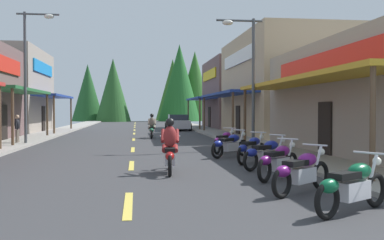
{
  "coord_description": "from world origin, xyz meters",
  "views": [
    {
      "loc": [
        0.15,
        -1.19,
        1.79
      ],
      "look_at": [
        2.95,
        20.65,
        1.29
      ],
      "focal_mm": 40.95,
      "sensor_mm": 36.0,
      "label": 1
    }
  ],
  "objects_px": {
    "motorcycle_parked_right_1": "(301,171)",
    "rider_cruising_trailing": "(152,128)",
    "parked_car_curbside": "(178,123)",
    "motorcycle_parked_right_5": "(230,144)",
    "motorcycle_parked_right_6": "(224,141)",
    "rider_cruising_lead": "(170,150)",
    "motorcycle_parked_right_3": "(266,153)",
    "motorcycle_parked_right_2": "(278,160)",
    "streetlamp_left": "(31,60)",
    "pedestrian_by_shop": "(17,128)",
    "streetlamp_right": "(246,64)",
    "motorcycle_parked_right_4": "(252,149)",
    "motorcycle_parked_right_0": "(352,185)"
  },
  "relations": [
    {
      "from": "motorcycle_parked_right_3",
      "to": "motorcycle_parked_right_6",
      "type": "xyz_separation_m",
      "value": [
        -0.24,
        5.16,
        0.0
      ]
    },
    {
      "from": "motorcycle_parked_right_2",
      "to": "rider_cruising_trailing",
      "type": "height_order",
      "value": "rider_cruising_trailing"
    },
    {
      "from": "motorcycle_parked_right_5",
      "to": "rider_cruising_lead",
      "type": "height_order",
      "value": "rider_cruising_lead"
    },
    {
      "from": "motorcycle_parked_right_2",
      "to": "streetlamp_left",
      "type": "bearing_deg",
      "value": 82.2
    },
    {
      "from": "streetlamp_right",
      "to": "motorcycle_parked_right_4",
      "type": "bearing_deg",
      "value": -102.22
    },
    {
      "from": "motorcycle_parked_right_2",
      "to": "motorcycle_parked_right_5",
      "type": "height_order",
      "value": "same"
    },
    {
      "from": "parked_car_curbside",
      "to": "motorcycle_parked_right_5",
      "type": "bearing_deg",
      "value": 179.55
    },
    {
      "from": "rider_cruising_lead",
      "to": "motorcycle_parked_right_3",
      "type": "bearing_deg",
      "value": -77.48
    },
    {
      "from": "motorcycle_parked_right_6",
      "to": "parked_car_curbside",
      "type": "height_order",
      "value": "parked_car_curbside"
    },
    {
      "from": "motorcycle_parked_right_0",
      "to": "rider_cruising_lead",
      "type": "relative_size",
      "value": 0.88
    },
    {
      "from": "motorcycle_parked_right_5",
      "to": "rider_cruising_lead",
      "type": "relative_size",
      "value": 0.82
    },
    {
      "from": "motorcycle_parked_right_1",
      "to": "rider_cruising_trailing",
      "type": "distance_m",
      "value": 19.16
    },
    {
      "from": "streetlamp_right",
      "to": "motorcycle_parked_right_4",
      "type": "xyz_separation_m",
      "value": [
        -1.06,
        -4.89,
        -3.39
      ]
    },
    {
      "from": "motorcycle_parked_right_3",
      "to": "motorcycle_parked_right_6",
      "type": "relative_size",
      "value": 1.02
    },
    {
      "from": "motorcycle_parked_right_2",
      "to": "motorcycle_parked_right_3",
      "type": "xyz_separation_m",
      "value": [
        0.26,
        1.89,
        0.0
      ]
    },
    {
      "from": "motorcycle_parked_right_0",
      "to": "rider_cruising_trailing",
      "type": "bearing_deg",
      "value": 66.58
    },
    {
      "from": "streetlamp_right",
      "to": "parked_car_curbside",
      "type": "xyz_separation_m",
      "value": [
        -1.27,
        19.25,
        -3.19
      ]
    },
    {
      "from": "streetlamp_left",
      "to": "motorcycle_parked_right_5",
      "type": "height_order",
      "value": "streetlamp_left"
    },
    {
      "from": "rider_cruising_lead",
      "to": "rider_cruising_trailing",
      "type": "xyz_separation_m",
      "value": [
        0.04,
        15.54,
        0.0
      ]
    },
    {
      "from": "motorcycle_parked_right_5",
      "to": "motorcycle_parked_right_4",
      "type": "bearing_deg",
      "value": -116.88
    },
    {
      "from": "streetlamp_left",
      "to": "rider_cruising_trailing",
      "type": "xyz_separation_m",
      "value": [
        6.27,
        4.86,
        -3.69
      ]
    },
    {
      "from": "motorcycle_parked_right_3",
      "to": "motorcycle_parked_right_5",
      "type": "bearing_deg",
      "value": 61.9
    },
    {
      "from": "motorcycle_parked_right_6",
      "to": "streetlamp_left",
      "type": "bearing_deg",
      "value": 96.08
    },
    {
      "from": "rider_cruising_trailing",
      "to": "pedestrian_by_shop",
      "type": "relative_size",
      "value": 1.38
    },
    {
      "from": "motorcycle_parked_right_0",
      "to": "motorcycle_parked_right_2",
      "type": "height_order",
      "value": "same"
    },
    {
      "from": "motorcycle_parked_right_1",
      "to": "parked_car_curbside",
      "type": "relative_size",
      "value": 0.41
    },
    {
      "from": "motorcycle_parked_right_6",
      "to": "rider_cruising_lead",
      "type": "height_order",
      "value": "rider_cruising_lead"
    },
    {
      "from": "rider_cruising_trailing",
      "to": "parked_car_curbside",
      "type": "bearing_deg",
      "value": -10.01
    },
    {
      "from": "motorcycle_parked_right_3",
      "to": "motorcycle_parked_right_4",
      "type": "distance_m",
      "value": 1.6
    },
    {
      "from": "motorcycle_parked_right_1",
      "to": "motorcycle_parked_right_0",
      "type": "bearing_deg",
      "value": -119.59
    },
    {
      "from": "motorcycle_parked_right_0",
      "to": "rider_cruising_trailing",
      "type": "distance_m",
      "value": 20.97
    },
    {
      "from": "streetlamp_left",
      "to": "rider_cruising_trailing",
      "type": "bearing_deg",
      "value": 37.81
    },
    {
      "from": "motorcycle_parked_right_1",
      "to": "motorcycle_parked_right_3",
      "type": "xyz_separation_m",
      "value": [
        0.4,
        3.86,
        0.0
      ]
    },
    {
      "from": "streetlamp_right",
      "to": "motorcycle_parked_right_6",
      "type": "distance_m",
      "value": 3.86
    },
    {
      "from": "streetlamp_right",
      "to": "motorcycle_parked_right_1",
      "type": "distance_m",
      "value": 10.99
    },
    {
      "from": "motorcycle_parked_right_3",
      "to": "pedestrian_by_shop",
      "type": "xyz_separation_m",
      "value": [
        -9.99,
        10.7,
        0.4
      ]
    },
    {
      "from": "streetlamp_left",
      "to": "rider_cruising_lead",
      "type": "xyz_separation_m",
      "value": [
        6.22,
        -10.68,
        -3.69
      ]
    },
    {
      "from": "motorcycle_parked_right_5",
      "to": "motorcycle_parked_right_6",
      "type": "bearing_deg",
      "value": 47.89
    },
    {
      "from": "streetlamp_left",
      "to": "pedestrian_by_shop",
      "type": "relative_size",
      "value": 4.36
    },
    {
      "from": "streetlamp_right",
      "to": "motorcycle_parked_right_6",
      "type": "bearing_deg",
      "value": -133.54
    },
    {
      "from": "motorcycle_parked_right_1",
      "to": "parked_car_curbside",
      "type": "bearing_deg",
      "value": 53.42
    },
    {
      "from": "motorcycle_parked_right_6",
      "to": "parked_car_curbside",
      "type": "bearing_deg",
      "value": 35.83
    },
    {
      "from": "motorcycle_parked_right_5",
      "to": "pedestrian_by_shop",
      "type": "height_order",
      "value": "pedestrian_by_shop"
    },
    {
      "from": "motorcycle_parked_right_2",
      "to": "motorcycle_parked_right_4",
      "type": "distance_m",
      "value": 3.5
    },
    {
      "from": "motorcycle_parked_right_0",
      "to": "rider_cruising_trailing",
      "type": "height_order",
      "value": "rider_cruising_trailing"
    },
    {
      "from": "streetlamp_left",
      "to": "motorcycle_parked_right_4",
      "type": "distance_m",
      "value": 13.17
    },
    {
      "from": "motorcycle_parked_right_1",
      "to": "rider_cruising_lead",
      "type": "height_order",
      "value": "rider_cruising_lead"
    },
    {
      "from": "streetlamp_right",
      "to": "streetlamp_left",
      "type": "bearing_deg",
      "value": 159.73
    },
    {
      "from": "streetlamp_right",
      "to": "rider_cruising_lead",
      "type": "relative_size",
      "value": 2.76
    },
    {
      "from": "rider_cruising_lead",
      "to": "rider_cruising_trailing",
      "type": "relative_size",
      "value": 1.0
    }
  ]
}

